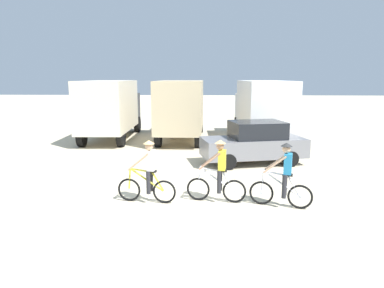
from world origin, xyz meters
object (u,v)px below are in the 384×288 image
Objects in this scene: box_truck_avon_van at (262,107)px; cyclist_orange_shirt at (148,174)px; box_truck_tan_camper at (181,107)px; cyclist_cowboy_hat at (218,173)px; supply_crate at (247,155)px; cyclist_near_camera at (283,177)px; box_truck_cream_rv at (111,107)px; sedan_parked at (254,143)px.

box_truck_avon_van reaches higher than cyclist_orange_shirt.
box_truck_tan_camper reaches higher than cyclist_cowboy_hat.
supply_crate is at bearing -58.11° from box_truck_tan_camper.
box_truck_tan_camper is 3.72× the size of cyclist_cowboy_hat.
box_truck_tan_camper is at bearing -179.22° from box_truck_avon_van.
cyclist_near_camera is at bearing -10.87° from cyclist_cowboy_hat.
cyclist_near_camera is (3.58, -10.60, -1.03)m from box_truck_tan_camper.
box_truck_cream_rv is at bearing 119.72° from cyclist_cowboy_hat.
box_truck_tan_camper is at bearing 88.94° from cyclist_orange_shirt.
box_truck_avon_van is 1.53× the size of sedan_parked.
sedan_parked is at bearing -101.63° from box_truck_avon_van.
box_truck_tan_camper is at bearing 108.64° from cyclist_near_camera.
cyclist_near_camera is at bearing -54.24° from box_truck_cream_rv.
cyclist_orange_shirt is (3.85, -10.37, -1.03)m from box_truck_cream_rv.
box_truck_cream_rv and box_truck_avon_van have the same top height.
box_truck_avon_van is at bearing 74.84° from supply_crate.
sedan_parked is 5.01m from cyclist_near_camera.
cyclist_orange_shirt is 6.30m from supply_crate.
sedan_parked is 4.94m from cyclist_cowboy_hat.
sedan_parked is 2.47× the size of cyclist_near_camera.
box_truck_avon_van is at bearing 74.90° from cyclist_cowboy_hat.
box_truck_avon_van is 3.77× the size of cyclist_orange_shirt.
box_truck_tan_camper is 6.63m from sedan_parked.
box_truck_tan_camper is 1.51× the size of sedan_parked.
box_truck_avon_van is 3.77× the size of cyclist_near_camera.
box_truck_cream_rv reaches higher than cyclist_cowboy_hat.
box_truck_avon_van is 3.77× the size of cyclist_cowboy_hat.
box_truck_tan_camper is 11.24m from cyclist_near_camera.
cyclist_near_camera is (7.62, -10.58, -1.03)m from box_truck_cream_rv.
box_truck_tan_camper is 10.47m from cyclist_cowboy_hat.
sedan_parked is at bearing 70.86° from cyclist_cowboy_hat.
cyclist_cowboy_hat is at bearing 169.13° from cyclist_near_camera.
box_truck_avon_van reaches higher than cyclist_near_camera.
sedan_parked is 7.27× the size of supply_crate.
supply_crate is (3.38, 5.28, -0.58)m from cyclist_orange_shirt.
cyclist_near_camera is at bearing -3.06° from cyclist_orange_shirt.
box_truck_avon_van is at bearing 0.60° from box_truck_cream_rv.
sedan_parked is 2.47× the size of cyclist_cowboy_hat.
cyclist_cowboy_hat is at bearing -60.28° from box_truck_cream_rv.
cyclist_orange_shirt is at bearing -114.56° from box_truck_avon_van.
cyclist_cowboy_hat is at bearing -105.10° from box_truck_avon_van.
cyclist_cowboy_hat is (-2.79, -10.33, -1.03)m from box_truck_avon_van.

